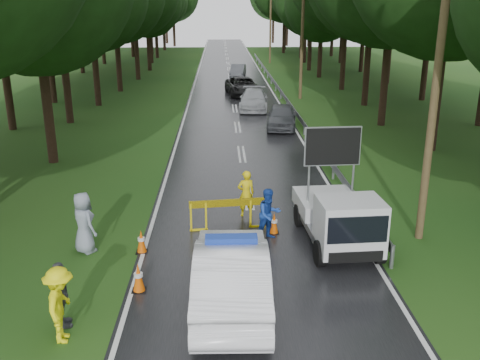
{
  "coord_description": "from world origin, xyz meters",
  "views": [
    {
      "loc": [
        -1.03,
        -13.23,
        7.03
      ],
      "look_at": [
        -0.38,
        4.08,
        1.3
      ],
      "focal_mm": 40.0,
      "sensor_mm": 36.0,
      "label": 1
    }
  ],
  "objects_px": {
    "barrier": "(228,207)",
    "work_truck": "(339,218)",
    "queue_car_second": "(254,100)",
    "queue_car_first": "(282,116)",
    "queue_car_third": "(243,86)",
    "queue_car_fourth": "(238,71)",
    "officer": "(246,194)",
    "civilian": "(269,214)",
    "police_sedan": "(231,273)"
  },
  "relations": [
    {
      "from": "barrier",
      "to": "queue_car_fourth",
      "type": "distance_m",
      "value": 38.03
    },
    {
      "from": "police_sedan",
      "to": "queue_car_third",
      "type": "relative_size",
      "value": 0.98
    },
    {
      "from": "barrier",
      "to": "queue_car_third",
      "type": "relative_size",
      "value": 0.49
    },
    {
      "from": "police_sedan",
      "to": "queue_car_third",
      "type": "height_order",
      "value": "police_sedan"
    },
    {
      "from": "officer",
      "to": "civilian",
      "type": "bearing_deg",
      "value": 96.43
    },
    {
      "from": "work_truck",
      "to": "queue_car_second",
      "type": "distance_m",
      "value": 22.26
    },
    {
      "from": "work_truck",
      "to": "officer",
      "type": "xyz_separation_m",
      "value": [
        -2.67,
        2.53,
        -0.11
      ]
    },
    {
      "from": "queue_car_first",
      "to": "work_truck",
      "type": "bearing_deg",
      "value": -82.68
    },
    {
      "from": "work_truck",
      "to": "queue_car_fourth",
      "type": "xyz_separation_m",
      "value": [
        -1.7,
        39.38,
        -0.29
      ]
    },
    {
      "from": "queue_car_second",
      "to": "barrier",
      "type": "bearing_deg",
      "value": -91.13
    },
    {
      "from": "officer",
      "to": "police_sedan",
      "type": "bearing_deg",
      "value": 72.59
    },
    {
      "from": "barrier",
      "to": "work_truck",
      "type": "bearing_deg",
      "value": -29.28
    },
    {
      "from": "queue_car_first",
      "to": "queue_car_third",
      "type": "distance_m",
      "value": 12.13
    },
    {
      "from": "queue_car_first",
      "to": "queue_car_second",
      "type": "bearing_deg",
      "value": 109.78
    },
    {
      "from": "police_sedan",
      "to": "civilian",
      "type": "distance_m",
      "value": 3.96
    },
    {
      "from": "barrier",
      "to": "queue_car_third",
      "type": "height_order",
      "value": "queue_car_third"
    },
    {
      "from": "barrier",
      "to": "civilian",
      "type": "height_order",
      "value": "civilian"
    },
    {
      "from": "barrier",
      "to": "queue_car_second",
      "type": "height_order",
      "value": "queue_car_second"
    },
    {
      "from": "work_truck",
      "to": "civilian",
      "type": "bearing_deg",
      "value": 160.85
    },
    {
      "from": "police_sedan",
      "to": "work_truck",
      "type": "xyz_separation_m",
      "value": [
        3.3,
        3.18,
        0.1
      ]
    },
    {
      "from": "queue_car_second",
      "to": "queue_car_fourth",
      "type": "relative_size",
      "value": 1.22
    },
    {
      "from": "queue_car_second",
      "to": "queue_car_third",
      "type": "xyz_separation_m",
      "value": [
        -0.51,
        6.0,
        0.04
      ]
    },
    {
      "from": "officer",
      "to": "queue_car_first",
      "type": "distance_m",
      "value": 13.97
    },
    {
      "from": "barrier",
      "to": "queue_car_first",
      "type": "relative_size",
      "value": 0.61
    },
    {
      "from": "barrier",
      "to": "officer",
      "type": "distance_m",
      "value": 1.31
    },
    {
      "from": "civilian",
      "to": "officer",
      "type": "bearing_deg",
      "value": 81.18
    },
    {
      "from": "police_sedan",
      "to": "officer",
      "type": "bearing_deg",
      "value": -95.22
    },
    {
      "from": "police_sedan",
      "to": "officer",
      "type": "distance_m",
      "value": 5.75
    },
    {
      "from": "work_truck",
      "to": "officer",
      "type": "height_order",
      "value": "work_truck"
    },
    {
      "from": "queue_car_third",
      "to": "queue_car_fourth",
      "type": "bearing_deg",
      "value": 83.34
    },
    {
      "from": "work_truck",
      "to": "queue_car_fourth",
      "type": "bearing_deg",
      "value": 88.94
    },
    {
      "from": "barrier",
      "to": "queue_car_first",
      "type": "bearing_deg",
      "value": 70.55
    },
    {
      "from": "officer",
      "to": "queue_car_third",
      "type": "relative_size",
      "value": 0.32
    },
    {
      "from": "officer",
      "to": "queue_car_fourth",
      "type": "xyz_separation_m",
      "value": [
        0.97,
        36.85,
        -0.19
      ]
    },
    {
      "from": "queue_car_second",
      "to": "queue_car_fourth",
      "type": "bearing_deg",
      "value": 96.37
    },
    {
      "from": "civilian",
      "to": "queue_car_third",
      "type": "height_order",
      "value": "civilian"
    },
    {
      "from": "work_truck",
      "to": "queue_car_first",
      "type": "xyz_separation_m",
      "value": [
        0.1,
        16.23,
        -0.23
      ]
    },
    {
      "from": "queue_car_second",
      "to": "queue_car_third",
      "type": "relative_size",
      "value": 0.91
    },
    {
      "from": "queue_car_third",
      "to": "work_truck",
      "type": "bearing_deg",
      "value": -93.21
    },
    {
      "from": "officer",
      "to": "queue_car_third",
      "type": "bearing_deg",
      "value": -103.29
    },
    {
      "from": "officer",
      "to": "queue_car_first",
      "type": "relative_size",
      "value": 0.4
    },
    {
      "from": "work_truck",
      "to": "queue_car_second",
      "type": "xyz_separation_m",
      "value": [
        -1.19,
        22.23,
        -0.25
      ]
    },
    {
      "from": "police_sedan",
      "to": "queue_car_second",
      "type": "distance_m",
      "value": 25.5
    },
    {
      "from": "work_truck",
      "to": "queue_car_first",
      "type": "height_order",
      "value": "work_truck"
    },
    {
      "from": "work_truck",
      "to": "queue_car_third",
      "type": "relative_size",
      "value": 0.86
    },
    {
      "from": "barrier",
      "to": "officer",
      "type": "height_order",
      "value": "officer"
    },
    {
      "from": "barrier",
      "to": "queue_car_first",
      "type": "height_order",
      "value": "queue_car_first"
    },
    {
      "from": "barrier",
      "to": "civilian",
      "type": "relative_size",
      "value": 1.52
    },
    {
      "from": "barrier",
      "to": "officer",
      "type": "bearing_deg",
      "value": 54.71
    },
    {
      "from": "police_sedan",
      "to": "queue_car_third",
      "type": "distance_m",
      "value": 31.45
    }
  ]
}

